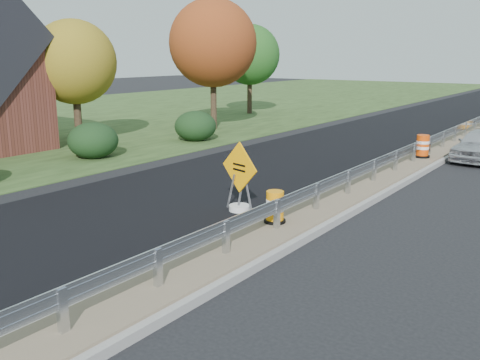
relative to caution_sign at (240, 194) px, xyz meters
The scene contains 13 objects.
ground 3.43m from the caution_sign, 53.99° to the left, with size 140.00×140.00×0.00m, color black.
grass_verge_near 25.43m from the caution_sign, 149.92° to the left, with size 30.00×120.00×0.03m, color #2B401B.
milled_overlay 12.98m from the caution_sign, 100.69° to the left, with size 7.20×120.00×0.01m, color black.
median 10.93m from the caution_sign, 79.49° to the left, with size 1.60×55.00×0.23m.
guardrail 11.91m from the caution_sign, 80.36° to the left, with size 0.10×46.15×0.72m.
hedge_mid 9.90m from the caution_sign, 163.90° to the left, with size 2.09×2.09×1.52m, color black.
hedge_north 12.55m from the caution_sign, 135.85° to the left, with size 2.09×2.09×1.52m, color black.
tree_near_yellow 14.25m from the caution_sign, 159.96° to the left, with size 3.96×3.96×5.88m.
tree_near_red 17.40m from the caution_sign, 130.82° to the left, with size 4.95×4.95×7.35m.
tree_near_back 25.30m from the caution_sign, 124.03° to the left, with size 4.29×4.29×6.37m.
caution_sign is the anchor object (origin of this frame).
barrel_median_near 1.94m from the caution_sign, 27.76° to the right, with size 0.54×0.54×0.79m.
barrel_median_mid 9.96m from the caution_sign, 78.47° to the left, with size 0.61×0.61×0.90m.
Camera 1 is at (6.34, -14.34, 4.26)m, focal length 40.00 mm.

